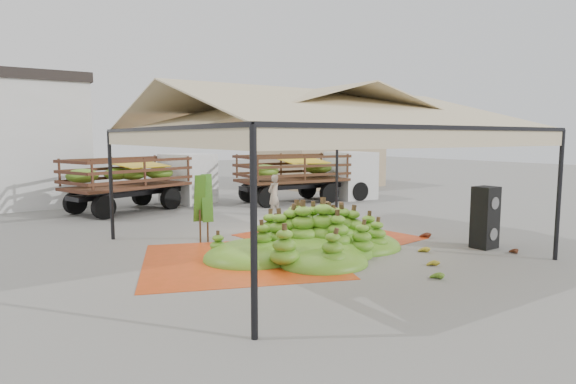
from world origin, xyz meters
TOP-DOWN VIEW (x-y plane):
  - ground at (0.00, 0.00)m, footprint 90.00×90.00m
  - canopy_tent at (0.00, 0.00)m, footprint 8.10×8.10m
  - building_tan at (10.00, 13.00)m, footprint 6.30×5.30m
  - tarp_left at (-2.14, -0.01)m, footprint 5.49×5.37m
  - tarp_right at (1.23, 0.95)m, footprint 4.46×4.63m
  - banana_heap at (-0.31, -0.35)m, footprint 6.12×5.39m
  - hand_yellow_a at (1.13, -2.85)m, footprint 0.48×0.44m
  - hand_yellow_b at (1.95, -1.87)m, footprint 0.46×0.39m
  - hand_red_a at (3.70, -3.10)m, footprint 0.50×0.48m
  - hand_red_b at (3.34, -0.71)m, footprint 0.51×0.44m
  - hand_green at (0.39, -3.54)m, footprint 0.43×0.36m
  - hanging_bunches at (0.33, 1.06)m, footprint 4.74×0.24m
  - speaker_stack at (3.70, -2.34)m, footprint 0.59×0.52m
  - banana_leaves at (-1.98, 1.92)m, footprint 0.96×1.36m
  - vendor at (1.91, 5.01)m, footprint 0.63×0.52m
  - truck_left at (-1.22, 9.39)m, footprint 6.50×4.07m
  - truck_right at (5.52, 7.52)m, footprint 6.44×2.69m

SIDE VIEW (x-z plane):
  - ground at x=0.00m, z-range 0.00..0.00m
  - banana_leaves at x=-1.98m, z-range -1.85..1.85m
  - tarp_right at x=1.23m, z-range 0.00..0.01m
  - tarp_left at x=-2.14m, z-range 0.00..0.01m
  - hand_yellow_a at x=1.13m, z-range 0.00..0.18m
  - hand_red_a at x=3.70m, z-range 0.00..0.18m
  - hand_yellow_b at x=1.95m, z-range 0.00..0.19m
  - hand_green at x=0.39m, z-range 0.00..0.19m
  - hand_red_b at x=3.34m, z-range 0.00..0.21m
  - banana_heap at x=-0.31m, z-range 0.00..1.14m
  - vendor at x=1.91m, z-range 0.00..1.49m
  - speaker_stack at x=3.70m, z-range 0.00..1.58m
  - truck_left at x=-1.22m, z-range 0.25..2.36m
  - truck_right at x=5.52m, z-range 0.25..2.40m
  - building_tan at x=10.00m, z-range 0.02..4.12m
  - hanging_bunches at x=0.33m, z-range 2.52..2.72m
  - canopy_tent at x=0.00m, z-range 1.30..5.30m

